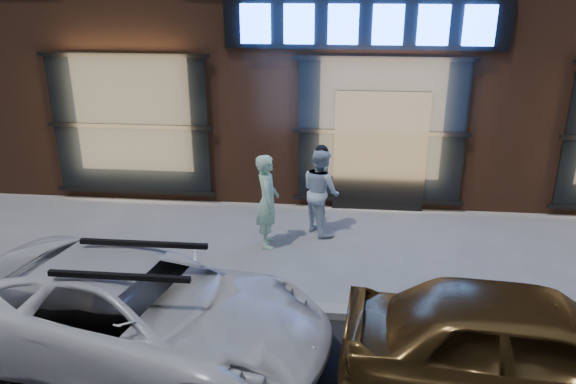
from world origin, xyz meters
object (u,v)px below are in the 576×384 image
(gold_sedan, at_px, (529,350))
(white_suv, at_px, (138,311))
(man_bowtie, at_px, (267,201))
(man_cap, at_px, (321,191))

(gold_sedan, bearing_deg, white_suv, 90.31)
(man_bowtie, height_order, man_cap, man_bowtie)
(man_bowtie, xyz_separation_m, gold_sedan, (3.30, -3.56, -0.15))
(man_cap, bearing_deg, white_suv, 118.85)
(man_cap, bearing_deg, man_bowtie, 93.15)
(man_cap, distance_m, gold_sedan, 4.86)
(man_bowtie, distance_m, gold_sedan, 4.86)
(man_cap, relative_size, gold_sedan, 0.40)
(white_suv, height_order, gold_sedan, gold_sedan)
(man_bowtie, height_order, gold_sedan, man_bowtie)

